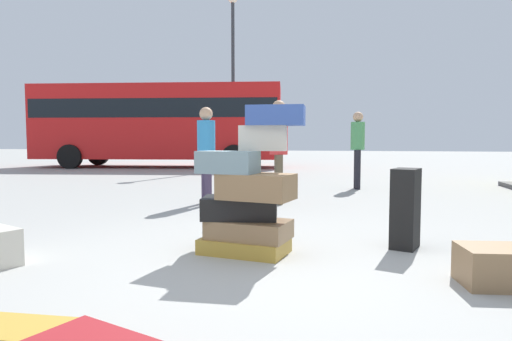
{
  "coord_description": "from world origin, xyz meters",
  "views": [
    {
      "loc": [
        0.84,
        -3.59,
        1.08
      ],
      "look_at": [
        -0.16,
        0.93,
        0.75
      ],
      "focal_mm": 31.0,
      "sensor_mm": 36.0,
      "label": 1
    }
  ],
  "objects_px": {
    "suitcase_brown_behind_tower": "(503,267)",
    "suitcase_black_left_side": "(405,208)",
    "suitcase_tower": "(249,194)",
    "parked_bus": "(160,120)",
    "lamp_post": "(233,56)",
    "person_passerby_in_red": "(279,143)",
    "person_tourist_with_camera": "(358,143)",
    "person_bearded_onlooker": "(206,147)"
  },
  "relations": [
    {
      "from": "parked_bus",
      "to": "suitcase_black_left_side",
      "type": "bearing_deg",
      "value": -64.32
    },
    {
      "from": "person_tourist_with_camera",
      "to": "suitcase_black_left_side",
      "type": "bearing_deg",
      "value": -1.76
    },
    {
      "from": "suitcase_brown_behind_tower",
      "to": "parked_bus",
      "type": "relative_size",
      "value": 0.06
    },
    {
      "from": "person_bearded_onlooker",
      "to": "person_passerby_in_red",
      "type": "relative_size",
      "value": 0.93
    },
    {
      "from": "person_bearded_onlooker",
      "to": "person_passerby_in_red",
      "type": "distance_m",
      "value": 1.21
    },
    {
      "from": "suitcase_tower",
      "to": "person_passerby_in_red",
      "type": "bearing_deg",
      "value": 94.61
    },
    {
      "from": "parked_bus",
      "to": "person_bearded_onlooker",
      "type": "bearing_deg",
      "value": -69.91
    },
    {
      "from": "suitcase_brown_behind_tower",
      "to": "parked_bus",
      "type": "bearing_deg",
      "value": 115.97
    },
    {
      "from": "person_passerby_in_red",
      "to": "person_tourist_with_camera",
      "type": "bearing_deg",
      "value": 137.37
    },
    {
      "from": "lamp_post",
      "to": "person_bearded_onlooker",
      "type": "bearing_deg",
      "value": -77.6
    },
    {
      "from": "suitcase_brown_behind_tower",
      "to": "suitcase_tower",
      "type": "bearing_deg",
      "value": 157.75
    },
    {
      "from": "suitcase_tower",
      "to": "person_bearded_onlooker",
      "type": "xyz_separation_m",
      "value": [
        -1.43,
        2.96,
        0.4
      ]
    },
    {
      "from": "suitcase_black_left_side",
      "to": "parked_bus",
      "type": "relative_size",
      "value": 0.08
    },
    {
      "from": "suitcase_black_left_side",
      "to": "person_tourist_with_camera",
      "type": "xyz_separation_m",
      "value": [
        -0.42,
        5.33,
        0.61
      ]
    },
    {
      "from": "suitcase_tower",
      "to": "suitcase_brown_behind_tower",
      "type": "height_order",
      "value": "suitcase_tower"
    },
    {
      "from": "person_bearded_onlooker",
      "to": "suitcase_tower",
      "type": "bearing_deg",
      "value": -7.23
    },
    {
      "from": "suitcase_tower",
      "to": "lamp_post",
      "type": "relative_size",
      "value": 0.22
    },
    {
      "from": "suitcase_black_left_side",
      "to": "lamp_post",
      "type": "xyz_separation_m",
      "value": [
        -4.77,
        10.95,
        3.69
      ]
    },
    {
      "from": "person_bearded_onlooker",
      "to": "lamp_post",
      "type": "bearing_deg",
      "value": 159.33
    },
    {
      "from": "suitcase_black_left_side",
      "to": "lamp_post",
      "type": "height_order",
      "value": "lamp_post"
    },
    {
      "from": "suitcase_tower",
      "to": "suitcase_black_left_side",
      "type": "distance_m",
      "value": 1.57
    },
    {
      "from": "suitcase_black_left_side",
      "to": "person_bearded_onlooker",
      "type": "relative_size",
      "value": 0.49
    },
    {
      "from": "parked_bus",
      "to": "lamp_post",
      "type": "relative_size",
      "value": 1.55
    },
    {
      "from": "suitcase_tower",
      "to": "person_bearded_onlooker",
      "type": "height_order",
      "value": "person_bearded_onlooker"
    },
    {
      "from": "person_bearded_onlooker",
      "to": "person_passerby_in_red",
      "type": "height_order",
      "value": "person_passerby_in_red"
    },
    {
      "from": "suitcase_brown_behind_tower",
      "to": "suitcase_black_left_side",
      "type": "xyz_separation_m",
      "value": [
        -0.58,
        1.05,
        0.25
      ]
    },
    {
      "from": "person_tourist_with_camera",
      "to": "person_passerby_in_red",
      "type": "xyz_separation_m",
      "value": [
        -1.31,
        -2.62,
        0.02
      ]
    },
    {
      "from": "suitcase_tower",
      "to": "suitcase_brown_behind_tower",
      "type": "bearing_deg",
      "value": -14.38
    },
    {
      "from": "suitcase_tower",
      "to": "suitcase_brown_behind_tower",
      "type": "relative_size",
      "value": 2.31
    },
    {
      "from": "suitcase_black_left_side",
      "to": "person_passerby_in_red",
      "type": "height_order",
      "value": "person_passerby_in_red"
    },
    {
      "from": "lamp_post",
      "to": "parked_bus",
      "type": "bearing_deg",
      "value": 167.39
    },
    {
      "from": "suitcase_tower",
      "to": "suitcase_black_left_side",
      "type": "xyz_separation_m",
      "value": [
        1.47,
        0.52,
        -0.16
      ]
    },
    {
      "from": "suitcase_black_left_side",
      "to": "parked_bus",
      "type": "distance_m",
      "value": 14.18
    },
    {
      "from": "person_passerby_in_red",
      "to": "suitcase_black_left_side",
      "type": "bearing_deg",
      "value": 16.39
    },
    {
      "from": "person_tourist_with_camera",
      "to": "person_bearded_onlooker",
      "type": "bearing_deg",
      "value": -46.91
    },
    {
      "from": "person_passerby_in_red",
      "to": "parked_bus",
      "type": "bearing_deg",
      "value": -161.35
    },
    {
      "from": "suitcase_brown_behind_tower",
      "to": "person_passerby_in_red",
      "type": "bearing_deg",
      "value": 113.67
    },
    {
      "from": "suitcase_brown_behind_tower",
      "to": "person_passerby_in_red",
      "type": "distance_m",
      "value": 4.49
    },
    {
      "from": "suitcase_brown_behind_tower",
      "to": "suitcase_black_left_side",
      "type": "relative_size",
      "value": 0.76
    },
    {
      "from": "suitcase_tower",
      "to": "person_bearded_onlooker",
      "type": "distance_m",
      "value": 3.31
    },
    {
      "from": "parked_bus",
      "to": "lamp_post",
      "type": "xyz_separation_m",
      "value": [
        3.17,
        -0.71,
        2.25
      ]
    },
    {
      "from": "person_passerby_in_red",
      "to": "lamp_post",
      "type": "height_order",
      "value": "lamp_post"
    }
  ]
}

